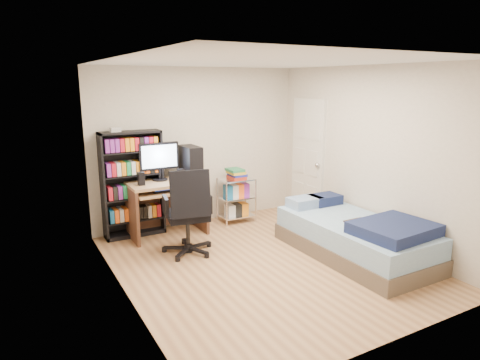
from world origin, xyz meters
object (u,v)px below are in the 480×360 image
media_shelf (132,183)px  office_chair (188,227)px  bed (356,236)px  computer_desk (172,185)px

media_shelf → office_chair: bearing=-67.9°
bed → computer_desk: bearing=131.2°
office_chair → bed: (1.90, -1.15, -0.11)m
office_chair → bed: 2.23m
computer_desk → office_chair: size_ratio=1.18×
media_shelf → computer_desk: size_ratio=1.17×
media_shelf → office_chair: media_shelf is taller
office_chair → bed: bearing=-19.8°
office_chair → computer_desk: bearing=94.0°
bed → media_shelf: bearing=136.4°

